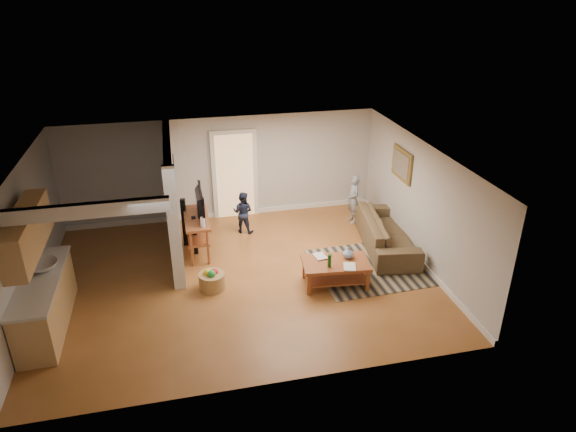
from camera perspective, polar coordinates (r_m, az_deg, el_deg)
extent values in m
plane|color=brown|center=(10.34, -5.18, -6.84)|extent=(7.50, 7.50, 0.00)
cube|color=#AAA8A3|center=(12.49, -7.37, 5.28)|extent=(7.50, 0.04, 2.50)
cube|color=#AAA8A3|center=(10.05, -27.16, -2.61)|extent=(0.04, 6.00, 2.50)
cube|color=#AAA8A3|center=(10.80, 14.64, 1.36)|extent=(0.04, 6.00, 2.50)
cube|color=white|center=(9.26, -5.79, 6.38)|extent=(7.50, 6.00, 0.04)
cube|color=#AAA8A3|center=(11.00, -12.72, 2.03)|extent=(0.15, 3.10, 2.50)
cube|color=white|center=(9.59, -12.50, -1.53)|extent=(0.22, 0.10, 2.50)
cube|color=white|center=(12.91, -7.07, 0.27)|extent=(7.50, 0.04, 0.12)
cube|color=white|center=(11.30, 13.85, -4.17)|extent=(0.04, 6.00, 0.12)
cube|color=#D8B272|center=(12.53, -5.93, 4.45)|extent=(0.90, 0.06, 2.10)
cube|color=tan|center=(9.67, -25.36, -8.83)|extent=(0.60, 2.20, 0.90)
cube|color=beige|center=(9.43, -25.89, -6.44)|extent=(0.64, 2.24, 0.05)
cube|color=tan|center=(9.05, -27.05, -1.68)|extent=(0.35, 2.00, 0.70)
imported|color=silver|center=(9.68, -25.59, -5.40)|extent=(0.54, 0.54, 0.19)
cube|color=#2E2314|center=(10.17, -12.47, 3.77)|extent=(0.03, 0.40, 0.34)
cube|color=#2E2314|center=(10.64, -12.55, 4.73)|extent=(0.03, 0.40, 0.34)
cube|color=#2E2314|center=(11.11, -12.61, 5.61)|extent=(0.03, 0.40, 0.34)
cube|color=olive|center=(11.43, 12.53, 5.63)|extent=(0.04, 0.90, 0.68)
cube|color=black|center=(10.87, 10.35, -5.40)|extent=(2.83, 2.12, 0.01)
imported|color=#473E23|center=(11.61, 10.76, -3.37)|extent=(1.32, 2.55, 0.71)
cube|color=brown|center=(9.91, 5.33, -5.24)|extent=(1.34, 0.88, 0.06)
cube|color=silver|center=(9.90, 5.33, -5.22)|extent=(0.84, 0.53, 0.02)
cube|color=brown|center=(10.06, 5.26, -6.75)|extent=(1.23, 0.76, 0.03)
cube|color=brown|center=(9.69, 2.34, -7.53)|extent=(0.08, 0.08, 0.47)
cube|color=brown|center=(9.90, 8.82, -7.04)|extent=(0.08, 0.08, 0.47)
cube|color=brown|center=(10.19, 1.84, -5.73)|extent=(0.08, 0.08, 0.47)
cube|color=brown|center=(10.39, 8.00, -5.32)|extent=(0.08, 0.08, 0.47)
imported|color=#274991|center=(10.05, 6.68, -4.62)|extent=(0.24, 0.24, 0.22)
cylinder|color=#125016|center=(9.66, 4.63, -4.97)|extent=(0.07, 0.07, 0.25)
imported|color=#998C4C|center=(9.99, 3.03, -4.67)|extent=(0.25, 0.31, 0.03)
imported|color=#66594C|center=(9.73, 6.20, -5.67)|extent=(0.30, 0.36, 0.02)
cube|color=brown|center=(11.01, -10.15, -0.22)|extent=(0.51, 1.34, 0.06)
cube|color=brown|center=(11.17, -10.01, -1.92)|extent=(0.45, 1.22, 0.03)
cylinder|color=brown|center=(10.67, -10.66, -3.55)|extent=(0.06, 0.06, 0.82)
cylinder|color=brown|center=(11.70, -11.01, -0.88)|extent=(0.06, 0.06, 0.82)
cylinder|color=brown|center=(10.68, -8.88, -3.37)|extent=(0.06, 0.06, 0.82)
cylinder|color=brown|center=(11.71, -9.39, -0.72)|extent=(0.06, 0.06, 0.82)
imported|color=black|center=(11.00, -10.04, -0.08)|extent=(0.15, 1.08, 0.62)
cylinder|color=white|center=(10.51, -9.41, -0.68)|extent=(0.11, 0.11, 0.20)
cube|color=black|center=(11.12, -10.31, -2.11)|extent=(0.09, 0.09, 0.88)
cube|color=black|center=(11.47, -11.42, -0.69)|extent=(0.13, 0.13, 1.10)
cylinder|color=#9E7444|center=(9.99, -8.44, -7.18)|extent=(0.50, 0.50, 0.32)
sphere|color=red|center=(9.95, -8.15, -6.23)|extent=(0.15, 0.15, 0.15)
sphere|color=yellow|center=(9.91, -8.96, -6.27)|extent=(0.15, 0.15, 0.15)
sphere|color=green|center=(9.83, -8.48, -6.37)|extent=(0.15, 0.15, 0.15)
imported|color=gray|center=(12.63, 7.12, -0.62)|extent=(0.30, 0.44, 1.20)
imported|color=#1C213A|center=(12.11, -4.94, -1.72)|extent=(0.60, 0.56, 1.00)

